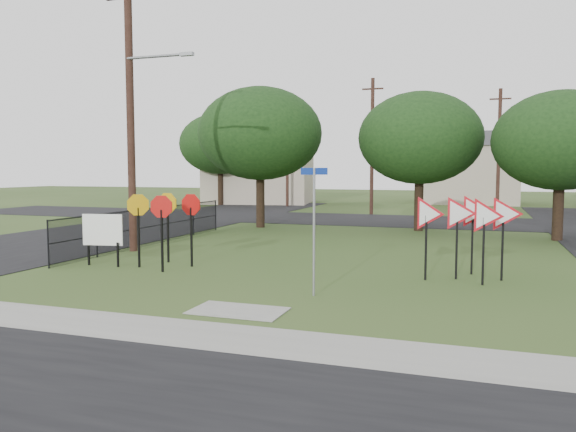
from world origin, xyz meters
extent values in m
plane|color=#2C451A|center=(0.00, 0.00, 0.00)|extent=(140.00, 140.00, 0.00)
cube|color=gray|center=(0.00, -4.20, 0.01)|extent=(30.00, 1.60, 0.02)
cube|color=#2C451A|center=(0.00, -5.40, 0.01)|extent=(30.00, 0.80, 0.02)
cube|color=black|center=(-12.00, 10.00, 0.01)|extent=(8.00, 50.00, 0.02)
cube|color=black|center=(0.00, 20.00, 0.01)|extent=(60.00, 8.00, 0.02)
cube|color=gray|center=(0.00, -2.40, 0.01)|extent=(2.00, 1.20, 0.02)
cylinder|color=gray|center=(1.11, -0.45, 1.53)|extent=(0.06, 0.06, 3.06)
cube|color=navy|center=(1.11, -0.45, 2.98)|extent=(0.60, 0.22, 0.16)
cube|color=black|center=(-3.63, 2.23, 0.92)|extent=(0.06, 0.06, 1.84)
cube|color=black|center=(-4.00, 1.13, 0.92)|extent=(0.06, 0.06, 1.84)
cube|color=black|center=(-5.11, 1.59, 0.92)|extent=(0.06, 0.06, 1.84)
cube|color=black|center=(-4.74, 2.69, 0.92)|extent=(0.06, 0.06, 1.84)
cube|color=black|center=(3.47, 2.39, 0.89)|extent=(0.06, 0.06, 1.78)
cube|color=black|center=(4.26, 2.79, 0.89)|extent=(0.06, 0.06, 1.78)
cube|color=black|center=(4.95, 2.19, 0.89)|extent=(0.06, 0.06, 1.78)
cube|color=black|center=(4.65, 3.67, 0.89)|extent=(0.06, 0.06, 1.78)
cube|color=black|center=(5.44, 2.98, 0.89)|extent=(0.06, 0.06, 1.78)
cube|color=black|center=(-6.85, 1.41, 0.38)|extent=(0.05, 0.05, 0.76)
cube|color=black|center=(-5.76, 1.41, 0.38)|extent=(0.05, 0.05, 0.76)
cube|color=white|center=(-6.30, 1.41, 1.14)|extent=(1.29, 0.27, 0.98)
cylinder|color=#3C241B|center=(-7.30, 4.50, 5.00)|extent=(0.28, 0.28, 10.00)
cylinder|color=gray|center=(-6.10, 4.40, 7.00)|extent=(2.40, 0.10, 0.10)
cube|color=gray|center=(-4.90, 4.40, 7.00)|extent=(0.50, 0.18, 0.12)
cylinder|color=#3C241B|center=(-2.00, 24.00, 4.50)|extent=(0.24, 0.24, 9.00)
cube|color=#3C241B|center=(-2.00, 24.00, 8.30)|extent=(1.40, 0.10, 0.10)
cylinder|color=#3C241B|center=(6.00, 28.00, 4.25)|extent=(0.24, 0.24, 8.50)
cube|color=#3C241B|center=(6.00, 28.00, 7.80)|extent=(1.40, 0.10, 0.10)
cylinder|color=#3C241B|center=(-10.00, 30.00, 4.50)|extent=(0.24, 0.24, 9.00)
cube|color=#3C241B|center=(-10.00, 30.00, 8.30)|extent=(1.40, 0.10, 0.10)
cylinder|color=black|center=(-7.60, 0.50, 0.75)|extent=(0.05, 0.05, 1.50)
cylinder|color=black|center=(-7.60, 2.80, 0.75)|extent=(0.05, 0.05, 1.50)
cylinder|color=black|center=(-7.60, 5.10, 0.75)|extent=(0.05, 0.05, 1.50)
cylinder|color=black|center=(-7.60, 7.40, 0.75)|extent=(0.05, 0.05, 1.50)
cylinder|color=black|center=(-7.60, 9.70, 0.75)|extent=(0.05, 0.05, 1.50)
cylinder|color=black|center=(-7.60, 12.00, 0.75)|extent=(0.05, 0.05, 1.50)
cube|color=black|center=(-7.60, 6.25, 1.46)|extent=(0.03, 11.50, 0.03)
cube|color=black|center=(-7.60, 6.25, 0.75)|extent=(0.03, 11.50, 0.03)
cube|color=black|center=(-7.60, 6.25, 0.75)|extent=(0.01, 11.50, 1.50)
cube|color=#B3A590|center=(-14.00, 34.00, 3.00)|extent=(10.08, 8.46, 6.00)
cube|color=#48484D|center=(-14.00, 34.00, 6.60)|extent=(10.58, 8.88, 1.20)
cube|color=#B3A590|center=(4.00, 40.00, 2.50)|extent=(8.00, 8.00, 5.00)
cube|color=#48484D|center=(4.00, 40.00, 5.60)|extent=(8.40, 8.40, 1.20)
cylinder|color=black|center=(-6.00, 14.00, 1.31)|extent=(0.44, 0.44, 2.62)
ellipsoid|color=black|center=(-6.00, 14.00, 4.87)|extent=(6.40, 6.40, 4.80)
cylinder|color=black|center=(2.00, 15.00, 1.22)|extent=(0.44, 0.44, 2.45)
ellipsoid|color=black|center=(2.00, 15.00, 4.55)|extent=(6.00, 6.00, 4.50)
cylinder|color=black|center=(8.00, 13.00, 1.14)|extent=(0.44, 0.44, 2.27)
ellipsoid|color=black|center=(8.00, 13.00, 4.23)|extent=(5.60, 5.60, 4.20)
cylinder|color=black|center=(-16.00, 30.00, 1.40)|extent=(0.44, 0.44, 2.80)
ellipsoid|color=black|center=(-16.00, 30.00, 5.18)|extent=(6.80, 6.80, 5.10)
camera|label=1|loc=(4.81, -13.18, 3.02)|focal=35.00mm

